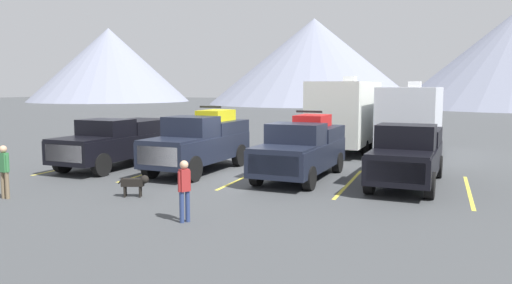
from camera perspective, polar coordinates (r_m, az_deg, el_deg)
name	(u,v)px	position (r m, az deg, el deg)	size (l,w,h in m)	color
ground_plane	(243,178)	(18.43, -1.54, -4.17)	(240.00, 240.00, 0.00)	#3F4244
pickup_truck_a	(118,141)	(21.74, -15.63, 0.16)	(2.44, 5.90, 2.05)	black
pickup_truck_b	(201,141)	(19.94, -6.40, 0.11)	(2.33, 5.72, 2.58)	black
pickup_truck_c	(302,148)	(18.43, 5.32, -0.65)	(2.39, 5.56, 2.46)	black
pickup_truck_d	(408,153)	(17.87, 17.04, -1.25)	(2.34, 5.74, 2.13)	black
lot_stripe_a	(80,165)	(22.77, -19.54, -2.50)	(0.12, 5.50, 0.01)	gold
lot_stripe_b	(158,170)	(20.52, -11.20, -3.19)	(0.12, 5.50, 0.01)	gold
lot_stripe_c	(247,176)	(18.80, -1.06, -3.94)	(0.12, 5.50, 0.01)	gold
lot_stripe_d	(349,183)	(17.78, 10.67, -4.66)	(0.12, 5.50, 0.01)	gold
lot_stripe_e	(469,191)	(17.57, 23.26, -5.21)	(0.12, 5.50, 0.01)	gold
camper_trailer_a	(345,113)	(25.68, 10.23, 3.35)	(2.89, 7.29, 3.91)	silver
camper_trailer_b	(412,116)	(25.89, 17.45, 2.88)	(2.92, 8.00, 3.64)	silver
person_a	(184,187)	(12.49, -8.23, -5.12)	(0.28, 0.30, 1.56)	navy
person_b	(4,168)	(16.76, -26.97, -2.69)	(0.36, 0.22, 1.62)	#726047
dog	(136,182)	(15.68, -13.63, -4.52)	(0.91, 0.48, 0.68)	black
mountain_ridge	(347,61)	(93.72, 10.38, 9.11)	(156.41, 45.19, 16.51)	gray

